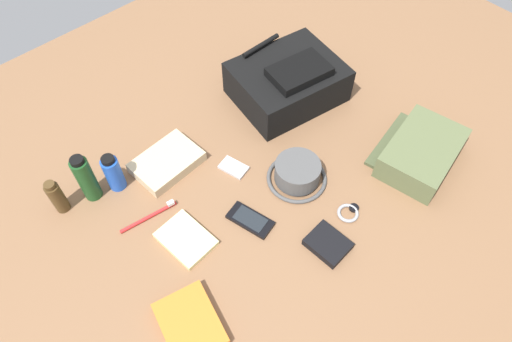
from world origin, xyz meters
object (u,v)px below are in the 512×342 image
(wristwatch, at_px, (349,212))
(folded_towel, at_px, (167,162))
(toiletry_pouch, at_px, (420,152))
(bucket_hat, at_px, (297,173))
(wallet, at_px, (328,244))
(cologne_bottle, at_px, (57,197))
(deodorant_spray, at_px, (113,173))
(notepad, at_px, (186,239))
(shampoo_bottle, at_px, (86,178))
(backpack, at_px, (288,81))
(cell_phone, at_px, (250,220))
(paperback_novel, at_px, (190,324))
(toothbrush, at_px, (152,215))
(media_player, at_px, (234,168))

(wristwatch, distance_m, folded_towel, 0.56)
(toiletry_pouch, relative_size, bucket_hat, 1.66)
(wallet, bearing_deg, wristwatch, 9.81)
(cologne_bottle, distance_m, wristwatch, 0.82)
(wristwatch, bearing_deg, folded_towel, 119.86)
(deodorant_spray, bearing_deg, notepad, -82.59)
(shampoo_bottle, xyz_separation_m, folded_towel, (0.22, -0.06, -0.07))
(shampoo_bottle, bearing_deg, folded_towel, -15.42)
(backpack, distance_m, cell_phone, 0.51)
(paperback_novel, bearing_deg, deodorant_spray, 78.33)
(wristwatch, height_order, toothbrush, toothbrush)
(backpack, height_order, cologne_bottle, backpack)
(toiletry_pouch, relative_size, notepad, 2.00)
(cell_phone, height_order, wallet, wallet)
(paperback_novel, distance_m, cell_phone, 0.33)
(shampoo_bottle, distance_m, deodorant_spray, 0.08)
(wristwatch, height_order, folded_towel, folded_towel)
(backpack, height_order, folded_towel, backpack)
(shampoo_bottle, height_order, toothbrush, shampoo_bottle)
(paperback_novel, bearing_deg, notepad, 55.04)
(backpack, bearing_deg, folded_towel, 175.92)
(cologne_bottle, bearing_deg, cell_phone, -47.26)
(media_player, bearing_deg, toothbrush, 173.83)
(shampoo_bottle, distance_m, wristwatch, 0.75)
(backpack, xyz_separation_m, shampoo_bottle, (-0.70, 0.10, 0.02))
(wallet, bearing_deg, deodorant_spray, 115.75)
(media_player, height_order, wristwatch, same)
(cell_phone, relative_size, wristwatch, 1.99)
(backpack, xyz_separation_m, cologne_bottle, (-0.79, 0.12, -0.01))
(bucket_hat, relative_size, cologne_bottle, 1.49)
(cell_phone, bearing_deg, toothbrush, 134.23)
(cologne_bottle, bearing_deg, deodorant_spray, -14.03)
(shampoo_bottle, distance_m, cell_phone, 0.48)
(backpack, height_order, paperback_novel, backpack)
(media_player, bearing_deg, toiletry_pouch, -39.43)
(wristwatch, bearing_deg, cologne_bottle, 136.08)
(notepad, bearing_deg, wristwatch, -36.45)
(toiletry_pouch, relative_size, media_player, 3.19)
(bucket_hat, relative_size, wristwatch, 2.56)
(bucket_hat, height_order, wallet, bucket_hat)
(cell_phone, bearing_deg, wallet, -62.72)
(toiletry_pouch, height_order, notepad, toiletry_pouch)
(bucket_hat, distance_m, media_player, 0.20)
(toiletry_pouch, height_order, deodorant_spray, deodorant_spray)
(backpack, distance_m, toiletry_pouch, 0.48)
(wristwatch, bearing_deg, wallet, -166.79)
(cologne_bottle, bearing_deg, folded_towel, -14.59)
(bucket_hat, bearing_deg, cologne_bottle, 145.85)
(media_player, bearing_deg, backpack, 18.18)
(toiletry_pouch, relative_size, wallet, 2.73)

